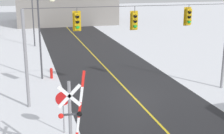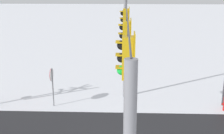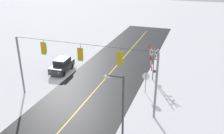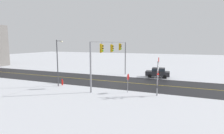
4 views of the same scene
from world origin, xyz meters
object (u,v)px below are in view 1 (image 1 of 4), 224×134
(railroad_crossing, at_px, (71,122))
(stop_sign, at_px, (63,103))
(streetlamp_near, at_px, (42,31))
(fire_hydrant, at_px, (51,73))
(streetlamp_far, at_px, (35,13))

(railroad_crossing, bearing_deg, stop_sign, 88.73)
(streetlamp_near, relative_size, fire_hydrant, 7.39)
(streetlamp_far, height_order, fire_hydrant, streetlamp_far)
(streetlamp_near, xyz_separation_m, streetlamp_far, (0.00, 13.50, 0.00))
(railroad_crossing, height_order, fire_hydrant, railroad_crossing)
(stop_sign, height_order, streetlamp_near, streetlamp_near)
(stop_sign, bearing_deg, streetlamp_far, 90.69)
(railroad_crossing, height_order, streetlamp_far, streetlamp_far)
(streetlamp_far, bearing_deg, stop_sign, -89.31)
(streetlamp_near, distance_m, fire_hydrant, 3.49)
(stop_sign, relative_size, streetlamp_near, 0.36)
(railroad_crossing, bearing_deg, fire_hydrant, 88.61)
(streetlamp_far, distance_m, fire_hydrant, 14.06)
(stop_sign, relative_size, streetlamp_far, 0.36)
(streetlamp_near, relative_size, streetlamp_far, 1.00)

